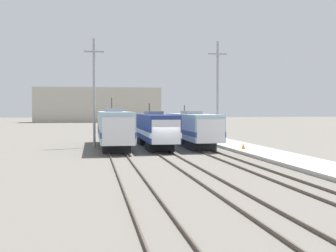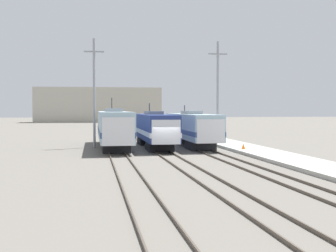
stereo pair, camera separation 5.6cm
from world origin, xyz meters
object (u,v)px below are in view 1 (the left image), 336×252
object	(u,v)px
catenary_tower_left	(94,91)
catenary_tower_right	(218,91)
traffic_cone	(243,146)
locomotive_far_left	(114,128)
locomotive_far_right	(192,128)
locomotive_center	(154,129)

from	to	relation	value
catenary_tower_left	catenary_tower_right	size ratio (longest dim) A/B	1.00
catenary_tower_right	traffic_cone	bearing A→B (deg)	-86.32
locomotive_far_left	locomotive_far_right	size ratio (longest dim) A/B	1.11
locomotive_far_left	traffic_cone	world-z (taller)	locomotive_far_left
locomotive_far_right	locomotive_center	bearing A→B (deg)	-169.83
locomotive_far_left	locomotive_far_right	world-z (taller)	locomotive_far_left
catenary_tower_left	traffic_cone	xyz separation A→B (m)	(14.12, -7.63, -5.55)
traffic_cone	locomotive_center	bearing A→B (deg)	141.27
catenary_tower_left	catenary_tower_right	distance (m)	13.63
locomotive_far_right	catenary_tower_left	distance (m)	11.38
locomotive_center	catenary_tower_left	xyz separation A→B (m)	(-6.31, 1.37, 4.07)
locomotive_center	traffic_cone	distance (m)	10.11
catenary_tower_right	traffic_cone	world-z (taller)	catenary_tower_right
locomotive_center	locomotive_far_right	size ratio (longest dim) A/B	0.99
locomotive_far_right	catenary_tower_left	world-z (taller)	catenary_tower_left
catenary_tower_right	locomotive_far_left	bearing A→B (deg)	-173.54
locomotive_center	catenary_tower_left	world-z (taller)	catenary_tower_left
locomotive_far_left	locomotive_center	world-z (taller)	locomotive_far_left
catenary_tower_left	traffic_cone	size ratio (longest dim) A/B	22.59
locomotive_far_right	catenary_tower_left	xyz separation A→B (m)	(-10.61, 0.60, 4.06)
locomotive_far_left	traffic_cone	xyz separation A→B (m)	(12.11, -6.31, -1.62)
locomotive_center	catenary_tower_right	xyz separation A→B (m)	(7.31, 1.37, 4.07)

